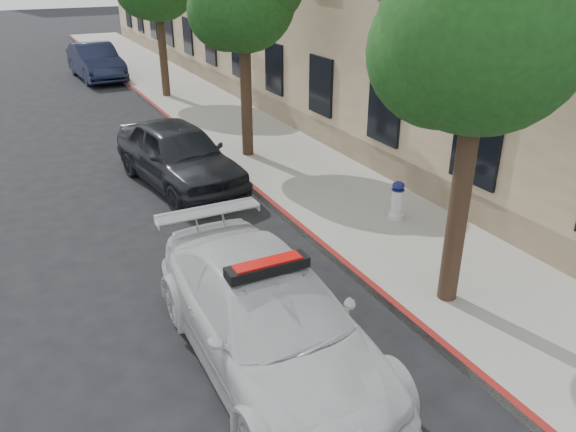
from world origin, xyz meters
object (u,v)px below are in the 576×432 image
Objects in this scene: parked_car_mid at (179,155)px; parked_car_far at (96,62)px; police_car at (268,318)px; fire_hydrant at (397,200)px.

parked_car_far is (0.52, 14.26, 0.01)m from parked_car_mid.
parked_car_mid is at bearing 83.04° from police_car.
parked_car_far is at bearing 79.96° from parked_car_mid.
parked_car_far reaches higher than parked_car_mid.
police_car is 6.17× the size of fire_hydrant.
police_car reaches higher than fire_hydrant.
police_car is at bearing -105.33° from parked_car_mid.
parked_car_mid is at bearing -95.66° from parked_car_far.
fire_hydrant is at bearing -84.98° from parked_car_far.
parked_car_far is 5.83× the size of fire_hydrant.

